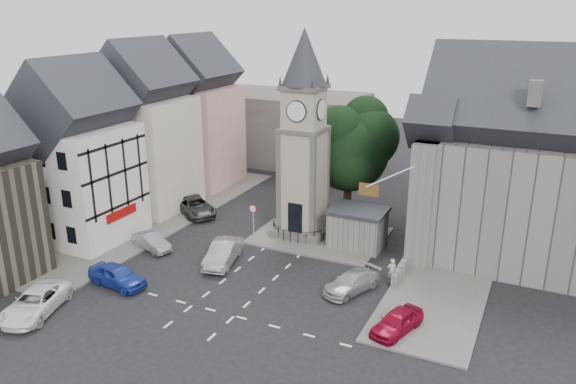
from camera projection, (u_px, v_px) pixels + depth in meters
The scene contains 24 objects.
ground at pixel (256, 274), 39.03m from camera, with size 120.00×120.00×0.00m, color black.
pavement_west at pixel (164, 217), 49.25m from camera, with size 6.00×30.00×0.14m, color #595651.
pavement_east at pixel (453, 260), 40.97m from camera, with size 6.00×26.00×0.14m, color #595651.
central_island at pixel (320, 236), 45.25m from camera, with size 10.00×8.00×0.16m, color #595651.
road_markings at pixel (213, 310), 34.32m from camera, with size 20.00×8.00×0.01m, color silver.
clock_tower at pixel (304, 136), 43.30m from camera, with size 4.86×4.86×16.25m.
stone_shelter at pixel (357, 228), 43.01m from camera, with size 4.30×3.30×3.08m.
town_tree at pixel (349, 140), 47.14m from camera, with size 7.20×7.20×10.80m.
warning_sign_post at pixel (253, 214), 44.35m from camera, with size 0.70×0.19×2.85m.
terrace_pink at pixel (196, 121), 56.97m from camera, with size 8.10×7.60×12.80m.
terrace_cream at pixel (145, 137), 50.12m from camera, with size 8.10×7.60×12.80m.
terrace_tudor at pixel (79, 162), 43.40m from camera, with size 8.10×7.60×12.00m.
backdrop_west at pixel (279, 127), 66.64m from camera, with size 20.00×10.00×8.00m, color #4C4944.
east_building at pixel (520, 174), 40.11m from camera, with size 14.40×11.40×12.60m.
east_boundary_wall at pixel (421, 239), 43.70m from camera, with size 0.40×16.00×0.90m, color slate.
flagpole at pixel (390, 177), 36.98m from camera, with size 3.68×0.10×2.74m.
car_west_blue at pixel (117, 275), 37.17m from camera, with size 1.73×4.30×1.47m, color #1D359F.
car_west_silver at pixel (152, 242), 42.76m from camera, with size 1.30×3.73×1.23m, color gray.
car_west_grey at pixel (195, 206), 49.95m from camera, with size 2.50×5.42×1.51m, color #313133.
car_island_silver at pixel (223, 253), 40.42m from camera, with size 1.67×4.79×1.58m, color #999BA2.
car_island_east at pixel (352, 282), 36.48m from camera, with size 1.78×4.37×1.27m, color #ABADB4.
car_east_red at pixel (397, 322), 31.87m from camera, with size 1.56×3.87×1.32m, color maroon.
van_sw_white at pixel (35, 303), 33.80m from camera, with size 2.39×5.19×1.44m, color white.
pedestrian at pixel (392, 271), 37.52m from camera, with size 0.64×0.42×1.74m, color #AEA590.
Camera 1 is at (17.15, -30.84, 17.76)m, focal length 35.00 mm.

